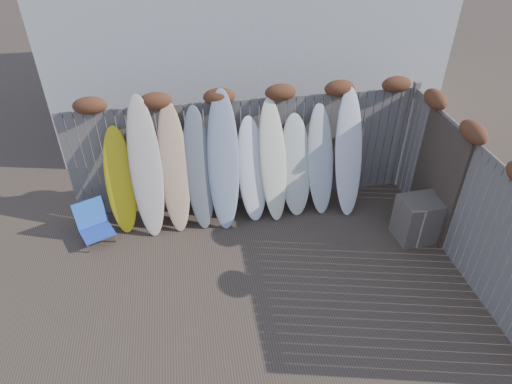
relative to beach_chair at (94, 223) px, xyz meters
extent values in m
plane|color=#493A2D|center=(2.63, -1.73, -0.31)|extent=(80.00, 80.00, 0.00)
cube|color=slate|center=(2.63, 0.67, 0.69)|extent=(6.00, 0.10, 2.00)
cube|color=slate|center=(5.63, 0.67, 0.74)|extent=(0.10, 0.10, 2.10)
ellipsoid|color=brown|center=(0.23, 0.63, 1.79)|extent=(0.52, 0.28, 0.28)
ellipsoid|color=brown|center=(1.23, 0.63, 1.79)|extent=(0.52, 0.28, 0.28)
ellipsoid|color=brown|center=(2.23, 0.63, 1.79)|extent=(0.52, 0.28, 0.28)
ellipsoid|color=brown|center=(3.23, 0.63, 1.79)|extent=(0.52, 0.28, 0.28)
ellipsoid|color=brown|center=(4.23, 0.63, 1.79)|extent=(0.52, 0.28, 0.28)
ellipsoid|color=brown|center=(5.23, 0.63, 1.79)|extent=(0.52, 0.28, 0.28)
cube|color=slate|center=(5.63, -1.53, 0.69)|extent=(0.10, 4.40, 2.00)
ellipsoid|color=brown|center=(5.59, -1.13, 1.79)|extent=(0.28, 0.56, 0.28)
ellipsoid|color=brown|center=(5.59, -0.03, 1.79)|extent=(0.28, 0.56, 0.28)
cube|color=blue|center=(0.05, -0.11, -0.12)|extent=(0.63, 0.60, 0.03)
cube|color=blue|center=(-0.05, 0.11, 0.13)|extent=(0.51, 0.34, 0.46)
cylinder|color=#A4A5AB|center=(-0.08, -0.37, -0.21)|extent=(0.03, 0.03, 0.19)
cylinder|color=#BBBBC3|center=(-0.23, -0.03, -0.21)|extent=(0.03, 0.03, 0.19)
cylinder|color=silver|center=(0.33, -0.18, -0.21)|extent=(0.03, 0.03, 0.19)
cylinder|color=#A2A2A9|center=(0.18, 0.15, -0.21)|extent=(0.03, 0.03, 0.19)
cube|color=#51413C|center=(5.28, -0.88, 0.07)|extent=(0.68, 0.58, 0.76)
cube|color=#4E402F|center=(5.61, -0.58, 0.67)|extent=(0.09, 1.30, 1.95)
ellipsoid|color=yellow|center=(0.51, 0.30, 0.58)|extent=(0.49, 0.64, 1.77)
ellipsoid|color=beige|center=(0.96, 0.21, 0.83)|extent=(0.53, 0.81, 2.28)
ellipsoid|color=#FAC77F|center=(1.40, 0.24, 0.76)|extent=(0.48, 0.75, 2.13)
ellipsoid|color=slate|center=(1.80, 0.23, 0.71)|extent=(0.49, 0.74, 2.04)
ellipsoid|color=#A0AEC1|center=(2.21, 0.20, 0.84)|extent=(0.60, 0.85, 2.29)
ellipsoid|color=white|center=(2.70, 0.25, 0.59)|extent=(0.55, 0.68, 1.79)
ellipsoid|color=white|center=(3.06, 0.25, 0.73)|extent=(0.52, 0.77, 2.07)
ellipsoid|color=silver|center=(3.47, 0.27, 0.58)|extent=(0.56, 0.65, 1.76)
ellipsoid|color=silver|center=(3.90, 0.27, 0.65)|extent=(0.50, 0.70, 1.91)
ellipsoid|color=white|center=(4.37, 0.19, 0.78)|extent=(0.49, 0.78, 2.17)
camera|label=1|loc=(1.69, -6.16, 4.83)|focal=32.00mm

